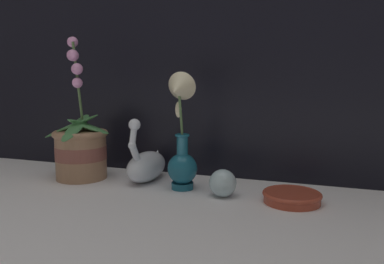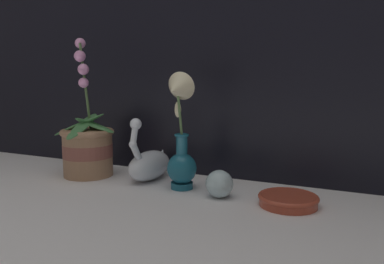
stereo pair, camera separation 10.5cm
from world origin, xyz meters
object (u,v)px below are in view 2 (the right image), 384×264
(swan_figurine, at_px, (150,163))
(blue_vase, at_px, (180,142))
(orchid_potted_plant, at_px, (88,146))
(glass_sphere, at_px, (219,184))
(amber_dish, at_px, (288,199))

(swan_figurine, relative_size, blue_vase, 0.62)
(orchid_potted_plant, distance_m, swan_figurine, 0.21)
(blue_vase, bearing_deg, swan_figurine, 157.73)
(glass_sphere, distance_m, amber_dish, 0.18)
(orchid_potted_plant, height_order, amber_dish, orchid_potted_plant)
(glass_sphere, xyz_separation_m, amber_dish, (0.18, 0.01, -0.02))
(swan_figurine, height_order, blue_vase, blue_vase)
(glass_sphere, height_order, amber_dish, glass_sphere)
(blue_vase, height_order, amber_dish, blue_vase)
(orchid_potted_plant, bearing_deg, swan_figurine, 11.00)
(blue_vase, xyz_separation_m, amber_dish, (0.30, -0.01, -0.12))
(swan_figurine, bearing_deg, glass_sphere, -16.64)
(swan_figurine, height_order, amber_dish, swan_figurine)
(swan_figurine, relative_size, amber_dish, 1.39)
(blue_vase, relative_size, glass_sphere, 4.49)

